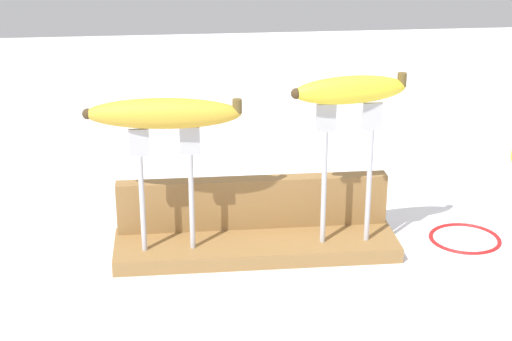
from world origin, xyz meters
TOP-DOWN VIEW (x-y plane):
  - ground_plane at (0.00, 0.00)m, footprint 3.00×3.00m
  - wooden_board at (0.00, 0.00)m, footprint 0.39×0.11m
  - board_backstop at (0.00, 0.04)m, footprint 0.38×0.02m
  - fork_stand_left at (-0.12, -0.02)m, footprint 0.09×0.01m
  - fork_stand_right at (0.12, -0.02)m, footprint 0.09×0.01m
  - banana_raised_left at (-0.12, -0.02)m, footprint 0.20×0.06m
  - banana_raised_right at (0.12, -0.02)m, footprint 0.16×0.06m
  - fork_fallen_near at (0.14, 0.19)m, footprint 0.08×0.16m
  - fork_fallen_far at (0.03, 0.11)m, footprint 0.03×0.19m
  - wire_coil at (0.30, 0.01)m, footprint 0.10×0.10m

SIDE VIEW (x-z plane):
  - ground_plane at x=0.00m, z-range 0.00..0.00m
  - wire_coil at x=0.30m, z-range 0.00..0.01m
  - fork_fallen_far at x=0.03m, z-range 0.00..0.01m
  - fork_fallen_near at x=0.14m, z-range 0.00..0.01m
  - wooden_board at x=0.00m, z-range 0.00..0.02m
  - board_backstop at x=0.00m, z-range 0.02..0.09m
  - fork_stand_left at x=-0.12m, z-range 0.04..0.21m
  - fork_stand_right at x=0.12m, z-range 0.04..0.23m
  - banana_raised_left at x=-0.12m, z-range 0.19..0.23m
  - banana_raised_right at x=0.12m, z-range 0.22..0.25m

